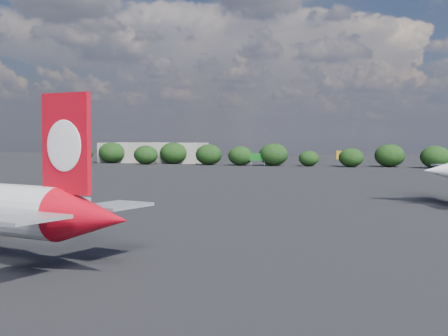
# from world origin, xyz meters

# --- Properties ---
(ground) EXTENTS (500.00, 500.00, 0.00)m
(ground) POSITION_xyz_m (0.00, 60.00, 0.00)
(ground) COLOR black
(ground) RESTS_ON ground
(terminal_building) EXTENTS (42.00, 16.00, 8.00)m
(terminal_building) POSITION_xyz_m (-65.00, 192.00, 4.00)
(terminal_building) COLOR gray
(terminal_building) RESTS_ON ground
(highway_sign) EXTENTS (6.00, 0.30, 4.50)m
(highway_sign) POSITION_xyz_m (-18.00, 176.00, 3.13)
(highway_sign) COLOR #14661D
(highway_sign) RESTS_ON ground
(billboard_yellow) EXTENTS (5.00, 0.30, 5.50)m
(billboard_yellow) POSITION_xyz_m (12.00, 182.00, 3.87)
(billboard_yellow) COLOR gold
(billboard_yellow) RESTS_ON ground
(horizon_treeline) EXTENTS (209.23, 15.89, 8.50)m
(horizon_treeline) POSITION_xyz_m (4.43, 179.78, 3.86)
(horizon_treeline) COLOR black
(horizon_treeline) RESTS_ON ground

